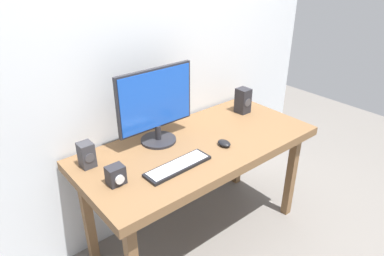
% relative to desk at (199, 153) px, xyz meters
% --- Properties ---
extents(ground_plane, '(6.00, 6.00, 0.00)m').
position_rel_desk_xyz_m(ground_plane, '(0.00, 0.00, -0.67)').
color(ground_plane, slate).
extents(wall_back, '(2.78, 0.04, 3.00)m').
position_rel_desk_xyz_m(wall_back, '(0.00, 0.39, 0.83)').
color(wall_back, silver).
rests_on(wall_back, ground_plane).
extents(desk, '(1.51, 0.71, 0.74)m').
position_rel_desk_xyz_m(desk, '(0.00, 0.00, 0.00)').
color(desk, brown).
rests_on(desk, ground_plane).
extents(monitor, '(0.51, 0.22, 0.47)m').
position_rel_desk_xyz_m(monitor, '(-0.18, 0.18, 0.32)').
color(monitor, '#232328').
rests_on(monitor, desk).
extents(keyboard_primary, '(0.40, 0.13, 0.02)m').
position_rel_desk_xyz_m(keyboard_primary, '(-0.27, -0.14, 0.08)').
color(keyboard_primary, black).
rests_on(keyboard_primary, desk).
extents(mouse, '(0.07, 0.10, 0.03)m').
position_rel_desk_xyz_m(mouse, '(0.10, -0.12, 0.09)').
color(mouse, black).
rests_on(mouse, desk).
extents(speaker_right, '(0.08, 0.10, 0.18)m').
position_rel_desk_xyz_m(speaker_right, '(0.54, 0.14, 0.16)').
color(speaker_right, '#232328').
rests_on(speaker_right, desk).
extents(speaker_left, '(0.08, 0.08, 0.14)m').
position_rel_desk_xyz_m(speaker_left, '(-0.64, 0.19, 0.14)').
color(speaker_left, '#333338').
rests_on(speaker_left, desk).
extents(audio_controller, '(0.09, 0.08, 0.10)m').
position_rel_desk_xyz_m(audio_controller, '(-0.60, -0.05, 0.12)').
color(audio_controller, '#232328').
rests_on(audio_controller, desk).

